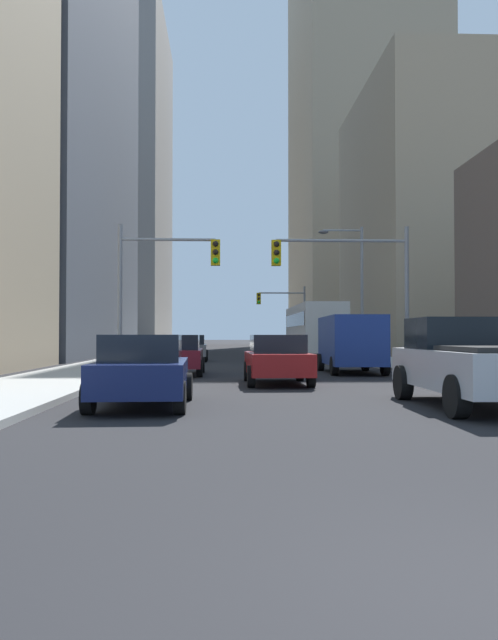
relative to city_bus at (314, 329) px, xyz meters
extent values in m
cube|color=#9E9E99|center=(-11.23, 12.20, -1.85)|extent=(3.57, 160.00, 0.15)
cube|color=#9E9E99|center=(2.89, 12.20, -1.85)|extent=(3.57, 160.00, 0.15)
cube|color=silver|center=(0.00, -0.01, 0.02)|extent=(2.58, 11.52, 2.90)
cube|color=black|center=(-1.26, -0.01, 0.54)|extent=(0.09, 10.58, 0.80)
cube|color=red|center=(-1.26, -0.01, -0.56)|extent=(0.09, 10.58, 0.28)
cylinder|color=black|center=(-1.17, 4.02, -1.43)|extent=(0.32, 1.00, 1.00)
cylinder|color=black|center=(1.18, 4.02, -1.43)|extent=(0.32, 1.00, 1.00)
cylinder|color=black|center=(-1.17, -3.23, -1.43)|extent=(0.32, 1.00, 1.00)
cylinder|color=black|center=(1.18, -3.23, -1.43)|extent=(0.32, 1.00, 1.00)
cube|color=#B7BABF|center=(-0.71, -27.99, -1.13)|extent=(2.09, 5.43, 0.80)
cube|color=black|center=(-0.71, -27.01, -0.38)|extent=(1.83, 1.83, 0.70)
cylinder|color=black|center=(-1.67, -26.26, -1.53)|extent=(0.28, 0.80, 0.80)
cylinder|color=black|center=(0.25, -26.26, -1.53)|extent=(0.28, 0.80, 0.80)
cylinder|color=black|center=(-1.67, -29.71, -1.53)|extent=(0.28, 0.80, 0.80)
cube|color=navy|center=(-0.78, -15.74, -0.62)|extent=(2.18, 5.27, 1.90)
cube|color=black|center=(-0.78, -13.14, -0.20)|extent=(1.76, 0.08, 0.60)
cylinder|color=black|center=(-1.74, -14.08, -1.57)|extent=(0.24, 0.72, 0.72)
cylinder|color=black|center=(0.18, -14.08, -1.57)|extent=(0.24, 0.72, 0.72)
cylinder|color=black|center=(-1.74, -17.41, -1.57)|extent=(0.24, 0.72, 0.72)
cylinder|color=black|center=(0.18, -17.41, -1.57)|extent=(0.24, 0.72, 0.72)
cube|color=#141E4C|center=(-7.59, -27.53, -1.28)|extent=(1.93, 4.25, 0.65)
cube|color=black|center=(-7.59, -27.68, -0.68)|extent=(1.64, 1.95, 0.55)
cylinder|color=black|center=(-8.45, -26.19, -1.61)|extent=(0.22, 0.64, 0.64)
cylinder|color=black|center=(-6.72, -26.19, -1.61)|extent=(0.22, 0.64, 0.64)
cylinder|color=black|center=(-8.45, -28.88, -1.61)|extent=(0.22, 0.64, 0.64)
cylinder|color=black|center=(-6.72, -28.88, -1.61)|extent=(0.22, 0.64, 0.64)
cube|color=maroon|center=(-4.22, -21.39, -1.28)|extent=(1.87, 4.23, 0.65)
cube|color=black|center=(-4.22, -21.54, -0.68)|extent=(1.61, 1.93, 0.55)
cylinder|color=black|center=(-5.08, -20.04, -1.61)|extent=(0.22, 0.64, 0.64)
cylinder|color=black|center=(-3.35, -20.04, -1.61)|extent=(0.22, 0.64, 0.64)
cylinder|color=black|center=(-5.08, -22.73, -1.61)|extent=(0.22, 0.64, 0.64)
cylinder|color=black|center=(-3.35, -22.73, -1.61)|extent=(0.22, 0.64, 0.64)
cube|color=maroon|center=(-7.58, -16.74, -1.28)|extent=(1.84, 4.22, 0.65)
cube|color=black|center=(-7.58, -16.89, -0.68)|extent=(1.60, 1.92, 0.55)
cylinder|color=black|center=(-8.45, -15.39, -1.61)|extent=(0.22, 0.64, 0.64)
cylinder|color=black|center=(-6.72, -15.39, -1.61)|extent=(0.22, 0.64, 0.64)
cylinder|color=black|center=(-8.45, -18.08, -1.61)|extent=(0.22, 0.64, 0.64)
cylinder|color=black|center=(-6.72, -18.08, -1.61)|extent=(0.22, 0.64, 0.64)
cube|color=slate|center=(-7.73, -3.93, -1.28)|extent=(1.89, 4.24, 0.65)
cube|color=black|center=(-7.73, -4.08, -0.68)|extent=(1.62, 1.93, 0.55)
cylinder|color=black|center=(-8.59, -2.59, -1.61)|extent=(0.22, 0.64, 0.64)
cylinder|color=black|center=(-6.86, -2.59, -1.61)|extent=(0.22, 0.64, 0.64)
cylinder|color=black|center=(-8.59, -5.28, -1.61)|extent=(0.22, 0.64, 0.64)
cylinder|color=black|center=(-6.86, -5.28, -1.61)|extent=(0.22, 0.64, 0.64)
cylinder|color=gray|center=(-10.05, -15.02, 1.07)|extent=(0.18, 0.18, 6.00)
cylinder|color=gray|center=(-8.12, -15.02, 3.47)|extent=(3.86, 0.12, 0.12)
cube|color=gold|center=(-6.19, -15.02, 2.95)|extent=(0.38, 0.30, 1.05)
sphere|color=black|center=(-6.19, -15.19, 3.29)|extent=(0.24, 0.24, 0.24)
sphere|color=black|center=(-6.19, -15.19, 2.95)|extent=(0.24, 0.24, 0.24)
sphere|color=#19D833|center=(-6.19, -15.19, 2.61)|extent=(0.24, 0.24, 0.24)
cylinder|color=gray|center=(1.71, -15.02, 1.07)|extent=(0.18, 0.18, 6.00)
cylinder|color=gray|center=(-1.00, -15.02, 3.47)|extent=(5.41, 0.12, 0.12)
cube|color=gold|center=(-3.70, -15.02, 2.95)|extent=(0.38, 0.30, 1.05)
sphere|color=black|center=(-3.70, -15.19, 3.29)|extent=(0.24, 0.24, 0.24)
sphere|color=black|center=(-3.70, -15.19, 2.95)|extent=(0.24, 0.24, 0.24)
sphere|color=#19D833|center=(-3.70, -15.19, 2.61)|extent=(0.24, 0.24, 0.24)
cylinder|color=gray|center=(1.71, 17.77, 1.07)|extent=(0.18, 0.18, 6.00)
cylinder|color=gray|center=(-0.41, 17.77, 3.47)|extent=(4.24, 0.12, 0.12)
cube|color=gold|center=(-2.53, 17.77, 2.95)|extent=(0.38, 0.30, 1.05)
sphere|color=black|center=(-2.53, 17.60, 3.29)|extent=(0.24, 0.24, 0.24)
sphere|color=black|center=(-2.53, 17.60, 2.95)|extent=(0.24, 0.24, 0.24)
sphere|color=#19D833|center=(-2.53, 17.60, 2.61)|extent=(0.24, 0.24, 0.24)
cylinder|color=gray|center=(1.81, -6.07, 1.82)|extent=(0.16, 0.16, 7.50)
cylinder|color=gray|center=(0.74, -6.07, 5.37)|extent=(2.14, 0.10, 0.10)
ellipsoid|color=#4C4C51|center=(-0.33, -6.07, 5.27)|extent=(0.56, 0.32, 0.20)
cube|color=gray|center=(-24.34, 55.82, 22.67)|extent=(19.65, 28.82, 49.20)
cube|color=tan|center=(13.48, 10.93, 8.93)|extent=(15.79, 20.43, 21.72)
cube|color=tan|center=(14.39, 51.39, 29.57)|extent=(18.32, 28.80, 62.99)
camera|label=1|loc=(-5.93, -41.17, -0.42)|focal=36.07mm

